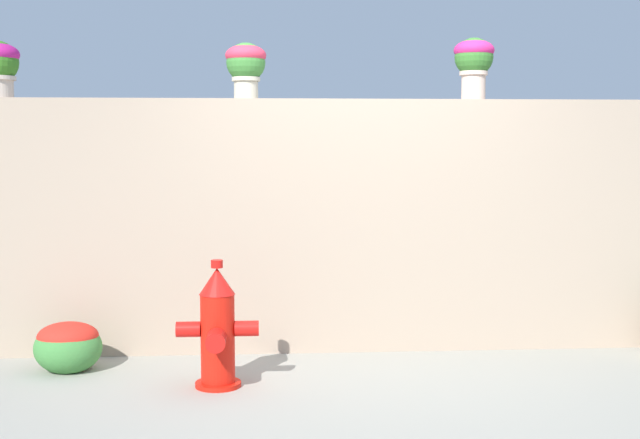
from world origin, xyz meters
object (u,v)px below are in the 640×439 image
object	(u,v)px
potted_plant_1	(246,64)
potted_plant_2	(474,60)
flower_bush_left	(68,344)
fire_hydrant	(217,330)

from	to	relation	value
potted_plant_1	potted_plant_2	distance (m)	1.73
potted_plant_1	flower_bush_left	size ratio (longest dim) A/B	0.91
potted_plant_2	flower_bush_left	bearing A→B (deg)	-169.03
potted_plant_2	fire_hydrant	distance (m)	2.83
potted_plant_1	fire_hydrant	distance (m)	2.07
potted_plant_1	potted_plant_2	world-z (taller)	potted_plant_2
fire_hydrant	flower_bush_left	bearing A→B (deg)	156.46
potted_plant_2	potted_plant_1	bearing A→B (deg)	179.76
potted_plant_1	potted_plant_2	size ratio (longest dim) A/B	0.89
potted_plant_1	potted_plant_2	xyz separation A→B (m)	(1.73, -0.01, 0.04)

